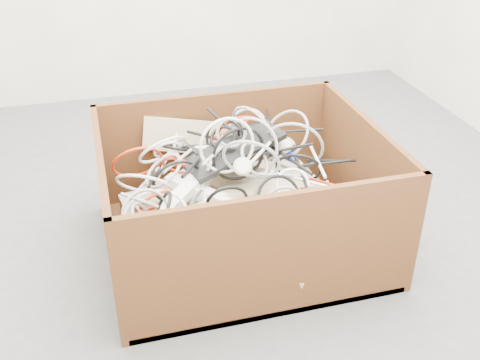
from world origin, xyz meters
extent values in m
plane|color=#4C4C4E|center=(0.00, 0.00, 0.00)|extent=(3.00, 3.00, 0.00)
cube|color=#3A200E|center=(-0.12, -0.28, 0.01)|extent=(1.06, 0.89, 0.03)
cube|color=#3A200E|center=(-0.12, 0.15, 0.25)|extent=(1.06, 0.03, 0.50)
cube|color=#3A200E|center=(-0.12, -0.71, 0.25)|extent=(1.06, 0.02, 0.50)
cube|color=#3A200E|center=(0.40, -0.28, 0.25)|extent=(0.03, 0.84, 0.50)
cube|color=#3A200E|center=(-0.64, -0.28, 0.25)|extent=(0.02, 0.84, 0.50)
cube|color=tan|center=(-0.12, -0.26, 0.08)|extent=(0.93, 0.81, 0.17)
cube|color=tan|center=(-0.21, -0.33, 0.16)|extent=(0.67, 0.60, 0.18)
cube|color=tan|center=(-0.33, -0.11, 0.21)|extent=(0.43, 0.24, 0.16)
cube|color=tan|center=(0.10, -0.17, 0.21)|extent=(0.41, 0.30, 0.14)
cube|color=tan|center=(0.00, -0.52, 0.17)|extent=(0.30, 0.42, 0.11)
cube|color=tan|center=(-0.36, -0.37, 0.25)|extent=(0.40, 0.36, 0.14)
cube|color=tan|center=(0.10, -0.43, 0.26)|extent=(0.29, 0.42, 0.13)
cube|color=tan|center=(-0.25, 0.08, 0.35)|extent=(0.42, 0.15, 0.19)
cube|color=tan|center=(-0.11, -0.26, 0.28)|extent=(0.29, 0.42, 0.14)
cube|color=tan|center=(-0.06, -0.33, 0.30)|extent=(0.35, 0.41, 0.10)
cube|color=black|center=(-0.09, -0.16, 0.38)|extent=(0.42, 0.18, 0.10)
cube|color=black|center=(-0.14, -0.25, 0.43)|extent=(0.43, 0.27, 0.12)
ellipsoid|color=beige|center=(-0.35, -0.29, 0.33)|extent=(0.12, 0.08, 0.04)
ellipsoid|color=beige|center=(0.13, -0.07, 0.34)|extent=(0.11, 0.13, 0.04)
ellipsoid|color=beige|center=(-0.18, -0.56, 0.32)|extent=(0.13, 0.11, 0.04)
ellipsoid|color=beige|center=(-0.15, -0.41, 0.44)|extent=(0.10, 0.13, 0.04)
ellipsoid|color=beige|center=(-0.23, -0.16, 0.39)|extent=(0.14, 0.12, 0.04)
ellipsoid|color=black|center=(0.06, -0.62, 0.29)|extent=(0.14, 0.12, 0.04)
ellipsoid|color=beige|center=(0.08, -0.21, 0.40)|extent=(0.11, 0.13, 0.04)
ellipsoid|color=black|center=(0.11, -0.37, 0.29)|extent=(0.10, 0.13, 0.04)
cube|color=white|center=(-0.34, -0.37, 0.36)|extent=(0.25, 0.22, 0.12)
cube|color=white|center=(-0.30, -0.37, 0.34)|extent=(0.26, 0.22, 0.09)
cube|color=#0D2DC4|center=(0.10, -0.24, 0.36)|extent=(0.06, 0.06, 0.03)
torus|color=silver|center=(0.05, -0.56, 0.33)|extent=(0.14, 0.14, 0.06)
torus|color=#949499|center=(-0.07, -0.24, 0.43)|extent=(0.27, 0.19, 0.31)
torus|color=red|center=(-0.46, -0.40, 0.35)|extent=(0.18, 0.12, 0.16)
torus|color=silver|center=(0.01, -0.51, 0.40)|extent=(0.17, 0.12, 0.14)
torus|color=#949499|center=(-0.04, -0.09, 0.45)|extent=(0.21, 0.16, 0.17)
torus|color=#949499|center=(-0.08, -0.33, 0.43)|extent=(0.13, 0.17, 0.16)
torus|color=silver|center=(-0.50, -0.32, 0.37)|extent=(0.23, 0.22, 0.18)
torus|color=black|center=(-0.05, -0.52, 0.37)|extent=(0.21, 0.13, 0.18)
torus|color=red|center=(-0.05, -0.10, 0.40)|extent=(0.32, 0.11, 0.31)
torus|color=red|center=(-0.35, -0.23, 0.38)|extent=(0.17, 0.13, 0.15)
torus|color=silver|center=(-0.48, -0.50, 0.34)|extent=(0.33, 0.31, 0.15)
torus|color=#949499|center=(-0.29, -0.09, 0.35)|extent=(0.16, 0.22, 0.18)
torus|color=#949499|center=(0.10, -0.24, 0.41)|extent=(0.30, 0.17, 0.33)
torus|color=#949499|center=(0.11, -0.15, 0.41)|extent=(0.21, 0.30, 0.25)
torus|color=silver|center=(-0.38, -0.12, 0.40)|extent=(0.13, 0.07, 0.13)
torus|color=silver|center=(-0.18, -0.33, 0.49)|extent=(0.26, 0.07, 0.26)
torus|color=silver|center=(-0.40, -0.14, 0.41)|extent=(0.23, 0.17, 0.21)
torus|color=#949499|center=(-0.37, -0.55, 0.34)|extent=(0.17, 0.34, 0.31)
torus|color=red|center=(0.03, 0.00, 0.39)|extent=(0.12, 0.13, 0.09)
torus|color=#949499|center=(-0.12, -0.40, 0.46)|extent=(0.24, 0.19, 0.27)
torus|color=#949499|center=(-0.03, -0.14, 0.45)|extent=(0.16, 0.27, 0.27)
torus|color=black|center=(-0.11, -0.11, 0.39)|extent=(0.19, 0.19, 0.20)
torus|color=black|center=(-0.17, -0.21, 0.47)|extent=(0.13, 0.10, 0.10)
torus|color=black|center=(-0.07, -0.23, 0.46)|extent=(0.11, 0.14, 0.16)
torus|color=black|center=(-0.37, -0.32, 0.36)|extent=(0.27, 0.06, 0.27)
torus|color=black|center=(-0.13, -0.31, 0.44)|extent=(0.24, 0.05, 0.24)
torus|color=red|center=(-0.50, -0.12, 0.36)|extent=(0.29, 0.15, 0.26)
torus|color=#949499|center=(-0.51, -0.52, 0.37)|extent=(0.24, 0.12, 0.23)
torus|color=#949499|center=(-0.15, -0.26, 0.51)|extent=(0.17, 0.07, 0.16)
torus|color=black|center=(-0.34, -0.10, 0.40)|extent=(0.20, 0.20, 0.08)
torus|color=#949499|center=(-0.52, -0.50, 0.34)|extent=(0.12, 0.19, 0.17)
torus|color=black|center=(-0.24, -0.53, 0.38)|extent=(0.19, 0.05, 0.18)
torus|color=black|center=(-0.16, -0.18, 0.44)|extent=(0.20, 0.16, 0.23)
torus|color=black|center=(0.09, -0.34, 0.36)|extent=(0.21, 0.15, 0.23)
torus|color=#949499|center=(-0.42, -0.30, 0.41)|extent=(0.14, 0.17, 0.11)
torus|color=#949499|center=(-0.05, -0.58, 0.39)|extent=(0.16, 0.02, 0.16)
torus|color=black|center=(-0.46, -0.54, 0.39)|extent=(0.10, 0.20, 0.18)
cylinder|color=black|center=(-0.46, -0.26, 0.36)|extent=(0.06, 0.21, 0.06)
cylinder|color=black|center=(0.13, -0.20, 0.35)|extent=(0.05, 0.14, 0.02)
cylinder|color=#949499|center=(-0.43, -0.54, 0.35)|extent=(0.22, 0.03, 0.07)
cylinder|color=silver|center=(-0.07, -0.34, 0.44)|extent=(0.15, 0.13, 0.06)
cylinder|color=#949499|center=(-0.48, -0.23, 0.33)|extent=(0.13, 0.19, 0.02)
cylinder|color=black|center=(-0.32, -0.35, 0.44)|extent=(0.13, 0.25, 0.08)
cylinder|color=black|center=(-0.14, -0.13, 0.48)|extent=(0.12, 0.21, 0.09)
cylinder|color=silver|center=(-0.20, -0.22, 0.42)|extent=(0.21, 0.02, 0.08)
cylinder|color=#949499|center=(-0.36, -0.28, 0.43)|extent=(0.14, 0.12, 0.04)
cylinder|color=#949499|center=(-0.38, -0.10, 0.35)|extent=(0.14, 0.24, 0.11)
cylinder|color=red|center=(-0.14, -0.16, 0.46)|extent=(0.13, 0.08, 0.03)
cylinder|color=black|center=(0.18, -0.06, 0.38)|extent=(0.24, 0.07, 0.03)
cylinder|color=black|center=(0.05, -0.36, 0.42)|extent=(0.09, 0.25, 0.02)
cylinder|color=black|center=(0.08, 0.01, 0.40)|extent=(0.05, 0.19, 0.05)
cylinder|color=red|center=(0.15, -0.45, 0.35)|extent=(0.05, 0.15, 0.06)
cylinder|color=black|center=(0.07, -0.44, 0.40)|extent=(0.07, 0.29, 0.02)
cylinder|color=silver|center=(0.14, -0.49, 0.35)|extent=(0.13, 0.21, 0.08)
cylinder|color=black|center=(0.25, -0.29, 0.35)|extent=(0.21, 0.03, 0.03)
cylinder|color=#949499|center=(-0.24, -0.32, 0.46)|extent=(0.11, 0.11, 0.03)
cylinder|color=#949499|center=(-0.52, -0.44, 0.38)|extent=(0.13, 0.08, 0.05)
cylinder|color=silver|center=(-0.22, -0.28, 0.44)|extent=(0.11, 0.16, 0.07)
cylinder|color=#949499|center=(-0.02, -0.45, 0.41)|extent=(0.17, 0.02, 0.05)
cylinder|color=silver|center=(0.05, -0.48, 0.40)|extent=(0.18, 0.19, 0.03)
cylinder|color=black|center=(0.16, -0.52, 0.37)|extent=(0.26, 0.04, 0.07)
cylinder|color=black|center=(-0.08, -0.26, 0.42)|extent=(0.25, 0.06, 0.07)
cylinder|color=black|center=(0.02, -0.30, 0.43)|extent=(0.29, 0.03, 0.02)
cylinder|color=black|center=(0.21, -0.34, 0.37)|extent=(0.19, 0.04, 0.02)
cylinder|color=silver|center=(0.16, -0.36, 0.40)|extent=(0.04, 0.22, 0.03)
cylinder|color=#949499|center=(-0.43, -0.47, 0.33)|extent=(0.30, 0.05, 0.05)
cylinder|color=black|center=(-0.17, -0.14, 0.43)|extent=(0.23, 0.20, 0.03)
cylinder|color=red|center=(-0.28, -0.26, 0.39)|extent=(0.21, 0.06, 0.06)
camera|label=1|loc=(-0.63, -2.13, 1.44)|focal=42.87mm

